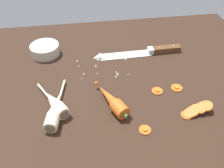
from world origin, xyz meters
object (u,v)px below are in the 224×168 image
(parsnip_mid_left, at_px, (55,103))
(carrot_slice_stack, at_px, (197,110))
(prep_bowl, at_px, (45,49))
(carrot_slice_stray_far, at_px, (177,87))
(carrot_slice_stray_near, at_px, (145,130))
(parsnip_front, at_px, (55,110))
(whole_carrot, at_px, (112,101))
(chefs_knife, at_px, (136,53))
(carrot_slice_stray_mid, at_px, (157,91))

(parsnip_mid_left, relative_size, carrot_slice_stack, 1.69)
(prep_bowl, bearing_deg, carrot_slice_stray_far, -31.28)
(carrot_slice_stray_far, bearing_deg, carrot_slice_stray_near, -133.52)
(parsnip_front, xyz_separation_m, carrot_slice_stray_far, (0.39, 0.06, -0.02))
(whole_carrot, bearing_deg, chefs_knife, 63.16)
(whole_carrot, distance_m, carrot_slice_stray_mid, 0.16)
(whole_carrot, distance_m, carrot_slice_stray_near, 0.13)
(carrot_slice_stack, bearing_deg, prep_bowl, 140.51)
(parsnip_front, bearing_deg, prep_bowl, 98.23)
(carrot_slice_stray_near, height_order, carrot_slice_stray_far, same)
(prep_bowl, bearing_deg, chefs_knife, -8.86)
(carrot_slice_stack, bearing_deg, chefs_knife, 108.89)
(carrot_slice_stray_near, distance_m, prep_bowl, 0.51)
(parsnip_mid_left, distance_m, carrot_slice_stray_mid, 0.33)
(carrot_slice_stray_mid, height_order, carrot_slice_stray_far, same)
(parsnip_mid_left, height_order, carrot_slice_stack, parsnip_mid_left)
(whole_carrot, xyz_separation_m, carrot_slice_stray_near, (0.08, -0.11, -0.02))
(chefs_knife, bearing_deg, carrot_slice_stray_mid, -84.04)
(chefs_knife, xyz_separation_m, prep_bowl, (-0.35, 0.05, 0.01))
(carrot_slice_stray_far, distance_m, prep_bowl, 0.51)
(chefs_knife, distance_m, parsnip_mid_left, 0.39)
(parsnip_mid_left, distance_m, prep_bowl, 0.30)
(whole_carrot, bearing_deg, parsnip_front, -176.04)
(chefs_knife, distance_m, carrot_slice_stack, 0.34)
(whole_carrot, xyz_separation_m, carrot_slice_stray_far, (0.22, 0.05, -0.02))
(carrot_slice_stray_near, bearing_deg, prep_bowl, 124.78)
(carrot_slice_stack, height_order, prep_bowl, prep_bowl)
(carrot_slice_stray_near, relative_size, prep_bowl, 0.31)
(chefs_knife, xyz_separation_m, carrot_slice_stray_far, (0.09, -0.21, -0.00))
(whole_carrot, height_order, carrot_slice_stack, whole_carrot)
(carrot_slice_stray_near, height_order, prep_bowl, prep_bowl)
(chefs_knife, bearing_deg, carrot_slice_stack, -71.11)
(whole_carrot, relative_size, carrot_slice_stray_far, 4.34)
(parsnip_front, relative_size, carrot_slice_stray_near, 6.24)
(parsnip_mid_left, relative_size, carrot_slice_stray_far, 4.41)
(carrot_slice_stack, distance_m, carrot_slice_stray_far, 0.11)
(prep_bowl, bearing_deg, carrot_slice_stray_mid, -36.28)
(parsnip_mid_left, distance_m, carrot_slice_stack, 0.42)
(prep_bowl, bearing_deg, parsnip_front, -81.77)
(whole_carrot, relative_size, carrot_slice_stray_near, 4.79)
(carrot_slice_stray_far, bearing_deg, chefs_knife, 113.16)
(chefs_knife, distance_m, carrot_slice_stray_far, 0.23)
(chefs_knife, xyz_separation_m, whole_carrot, (-0.13, -0.26, 0.01))
(whole_carrot, bearing_deg, carrot_slice_stray_mid, 15.31)
(whole_carrot, bearing_deg, carrot_slice_stack, -14.72)
(carrot_slice_stray_far, relative_size, prep_bowl, 0.34)
(parsnip_mid_left, xyz_separation_m, carrot_slice_stack, (0.41, -0.08, -0.01))
(chefs_knife, height_order, carrot_slice_stray_near, chefs_knife)
(carrot_slice_stack, bearing_deg, carrot_slice_stray_near, -165.58)
(carrot_slice_stray_near, xyz_separation_m, carrot_slice_stray_mid, (0.08, 0.15, -0.00))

